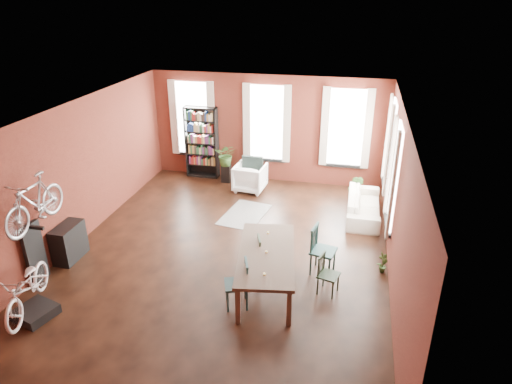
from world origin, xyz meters
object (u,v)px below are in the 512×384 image
(dining_chair_d, at_px, (323,251))
(bicycle_floor, at_px, (22,268))
(cream_sofa, at_px, (364,202))
(dining_chair_b, at_px, (250,257))
(console_table, at_px, (69,242))
(plant_stand, at_px, (226,173))
(dining_chair_c, at_px, (329,275))
(white_armchair, at_px, (250,176))
(bike_trainer, at_px, (35,312))
(dining_chair_a, at_px, (237,284))
(dining_table, at_px, (266,270))
(bookshelf, at_px, (202,143))

(dining_chair_d, height_order, bicycle_floor, bicycle_floor)
(cream_sofa, bearing_deg, dining_chair_b, 145.88)
(console_table, distance_m, plant_stand, 5.36)
(dining_chair_b, relative_size, plant_stand, 1.68)
(dining_chair_c, height_order, bicycle_floor, bicycle_floor)
(white_armchair, distance_m, bike_trainer, 6.82)
(white_armchair, relative_size, cream_sofa, 0.42)
(white_armchair, bearing_deg, console_table, 61.14)
(dining_chair_a, bearing_deg, bicycle_floor, -91.42)
(cream_sofa, xyz_separation_m, bike_trainer, (-5.73, -5.39, -0.32))
(dining_table, height_order, dining_chair_b, dining_chair_b)
(bookshelf, relative_size, plant_stand, 4.14)
(console_table, relative_size, plant_stand, 1.51)
(bike_trainer, bearing_deg, console_table, 104.83)
(console_table, bearing_deg, bike_trainer, -75.17)
(dining_table, relative_size, dining_chair_c, 2.88)
(dining_table, bearing_deg, dining_chair_b, 132.69)
(bookshelf, xyz_separation_m, bike_trainer, (-0.78, -7.09, -1.01))
(dining_chair_b, height_order, white_armchair, dining_chair_b)
(dining_chair_b, height_order, dining_chair_c, dining_chair_b)
(dining_chair_b, distance_m, white_armchair, 4.37)
(cream_sofa, distance_m, bicycle_floor, 7.92)
(bicycle_floor, bearing_deg, dining_chair_d, 11.89)
(bookshelf, distance_m, console_table, 5.40)
(dining_chair_a, height_order, console_table, dining_chair_a)
(dining_chair_d, bearing_deg, bike_trainer, 129.01)
(bicycle_floor, bearing_deg, dining_table, 9.18)
(cream_sofa, bearing_deg, dining_chair_a, 152.07)
(dining_chair_a, distance_m, bicycle_floor, 3.72)
(dining_table, height_order, dining_chair_a, dining_chair_a)
(dining_chair_b, relative_size, bike_trainer, 1.43)
(plant_stand, bearing_deg, bicycle_floor, -103.58)
(dining_chair_a, relative_size, bike_trainer, 1.50)
(dining_chair_b, bearing_deg, dining_chair_c, 64.12)
(bike_trainer, relative_size, console_table, 0.78)
(console_table, height_order, plant_stand, console_table)
(dining_chair_d, xyz_separation_m, plant_stand, (-3.31, 4.25, -0.26))
(console_table, bearing_deg, dining_chair_b, 3.00)
(white_armchair, xyz_separation_m, plant_stand, (-0.86, 0.46, -0.17))
(white_armchair, bearing_deg, bicycle_floor, 73.35)
(dining_chair_d, bearing_deg, dining_chair_a, 146.10)
(bookshelf, xyz_separation_m, cream_sofa, (4.95, -1.70, -0.69))
(dining_table, relative_size, bicycle_floor, 1.36)
(dining_chair_a, xyz_separation_m, plant_stand, (-1.85, 5.68, -0.20))
(dining_table, bearing_deg, dining_chair_a, -131.37)
(cream_sofa, bearing_deg, dining_chair_c, 169.73)
(bike_trainer, bearing_deg, dining_chair_c, 20.29)
(dining_chair_b, bearing_deg, bicycle_floor, -77.44)
(dining_chair_c, height_order, bookshelf, bookshelf)
(dining_table, relative_size, bookshelf, 1.06)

